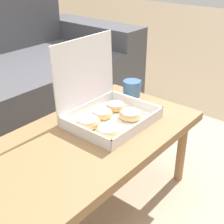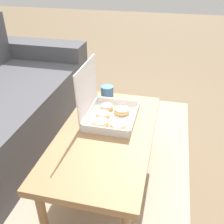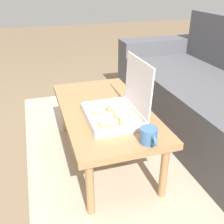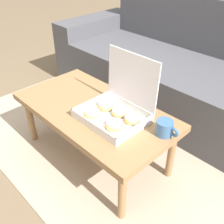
{
  "view_description": "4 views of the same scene",
  "coord_description": "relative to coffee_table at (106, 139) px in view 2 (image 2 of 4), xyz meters",
  "views": [
    {
      "loc": [
        -0.77,
        -0.9,
        1.07
      ],
      "look_at": [
        0.16,
        -0.13,
        0.45
      ],
      "focal_mm": 50.0,
      "sensor_mm": 36.0,
      "label": 1
    },
    {
      "loc": [
        -1.2,
        -0.45,
        1.29
      ],
      "look_at": [
        0.16,
        -0.13,
        0.45
      ],
      "focal_mm": 42.0,
      "sensor_mm": 36.0,
      "label": 2
    },
    {
      "loc": [
        1.46,
        -0.54,
        1.14
      ],
      "look_at": [
        0.16,
        -0.13,
        0.45
      ],
      "focal_mm": 42.0,
      "sensor_mm": 36.0,
      "label": 3
    },
    {
      "loc": [
        1.03,
        -0.97,
        1.27
      ],
      "look_at": [
        0.16,
        -0.13,
        0.45
      ],
      "focal_mm": 42.0,
      "sensor_mm": 36.0,
      "label": 4
    }
  ],
  "objects": [
    {
      "name": "pastry_box",
      "position": [
        0.15,
        0.04,
        0.1
      ],
      "size": [
        0.37,
        0.32,
        0.35
      ],
      "color": "white",
      "rests_on": "coffee_table"
    },
    {
      "name": "coffee_mug",
      "position": [
        0.45,
        0.1,
        0.08
      ],
      "size": [
        0.13,
        0.09,
        0.08
      ],
      "color": "#3D6693",
      "rests_on": "coffee_table"
    },
    {
      "name": "area_rug",
      "position": [
        0.0,
        0.43,
        -0.35
      ],
      "size": [
        2.4,
        1.92,
        0.01
      ],
      "primitive_type": "cube",
      "color": "tan",
      "rests_on": "ground_plane"
    },
    {
      "name": "coffee_table",
      "position": [
        0.0,
        0.0,
        0.0
      ],
      "size": [
        1.02,
        0.54,
        0.4
      ],
      "color": "#997047",
      "rests_on": "ground_plane"
    },
    {
      "name": "ground_plane",
      "position": [
        0.0,
        0.13,
        -0.35
      ],
      "size": [
        12.0,
        12.0,
        0.0
      ],
      "primitive_type": "plane",
      "color": "#756047"
    }
  ]
}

